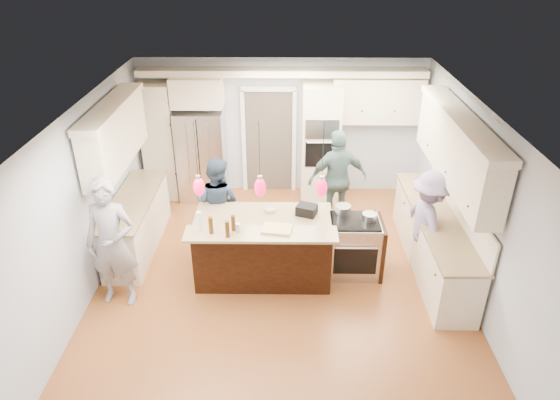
# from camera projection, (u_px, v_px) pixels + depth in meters

# --- Properties ---
(ground_plane) EXTENTS (6.00, 6.00, 0.00)m
(ground_plane) POSITION_uv_depth(u_px,v_px,m) (280.00, 275.00, 7.80)
(ground_plane) COLOR #AA5F2E
(ground_plane) RESTS_ON ground
(room_shell) EXTENTS (5.54, 6.04, 2.72)m
(room_shell) POSITION_uv_depth(u_px,v_px,m) (280.00, 170.00, 6.94)
(room_shell) COLOR #B2BCC6
(room_shell) RESTS_ON ground
(refrigerator) EXTENTS (0.90, 0.70, 1.80)m
(refrigerator) POSITION_uv_depth(u_px,v_px,m) (202.00, 155.00, 9.71)
(refrigerator) COLOR #B7B7BC
(refrigerator) RESTS_ON ground
(oven_column) EXTENTS (0.72, 0.69, 2.30)m
(oven_column) POSITION_uv_depth(u_px,v_px,m) (320.00, 143.00, 9.59)
(oven_column) COLOR beige
(oven_column) RESTS_ON ground
(back_upper_cabinets) EXTENTS (5.30, 0.61, 2.54)m
(back_upper_cabinets) POSITION_uv_depth(u_px,v_px,m) (242.00, 115.00, 9.45)
(back_upper_cabinets) COLOR beige
(back_upper_cabinets) RESTS_ON ground
(right_counter_run) EXTENTS (0.64, 3.10, 2.51)m
(right_counter_run) POSITION_uv_depth(u_px,v_px,m) (441.00, 208.00, 7.54)
(right_counter_run) COLOR beige
(right_counter_run) RESTS_ON ground
(left_cabinets) EXTENTS (0.64, 2.30, 2.51)m
(left_cabinets) POSITION_uv_depth(u_px,v_px,m) (129.00, 191.00, 8.03)
(left_cabinets) COLOR beige
(left_cabinets) RESTS_ON ground
(kitchen_island) EXTENTS (2.10, 1.46, 1.12)m
(kitchen_island) POSITION_uv_depth(u_px,v_px,m) (264.00, 247.00, 7.64)
(kitchen_island) COLOR black
(kitchen_island) RESTS_ON ground
(island_range) EXTENTS (0.82, 0.71, 0.92)m
(island_range) POSITION_uv_depth(u_px,v_px,m) (355.00, 246.00, 7.70)
(island_range) COLOR #B7B7BC
(island_range) RESTS_ON ground
(pendant_lights) EXTENTS (1.75, 0.15, 1.03)m
(pendant_lights) POSITION_uv_depth(u_px,v_px,m) (260.00, 187.00, 6.50)
(pendant_lights) COLOR black
(pendant_lights) RESTS_ON ground
(person_bar_end) EXTENTS (0.74, 0.52, 1.94)m
(person_bar_end) POSITION_uv_depth(u_px,v_px,m) (112.00, 243.00, 6.84)
(person_bar_end) COLOR gray
(person_bar_end) RESTS_ON ground
(person_far_left) EXTENTS (0.94, 0.83, 1.61)m
(person_far_left) POSITION_uv_depth(u_px,v_px,m) (217.00, 204.00, 8.18)
(person_far_left) COLOR #2A3B53
(person_far_left) RESTS_ON ground
(person_far_right) EXTENTS (1.13, 0.66, 1.80)m
(person_far_right) POSITION_uv_depth(u_px,v_px,m) (338.00, 179.00, 8.77)
(person_far_right) COLOR #476461
(person_far_right) RESTS_ON ground
(person_range_side) EXTENTS (0.88, 1.21, 1.69)m
(person_range_side) POSITION_uv_depth(u_px,v_px,m) (428.00, 223.00, 7.55)
(person_range_side) COLOR gray
(person_range_side) RESTS_ON ground
(floor_rug) EXTENTS (0.61, 0.88, 0.01)m
(floor_rug) POSITION_uv_depth(u_px,v_px,m) (436.00, 282.00, 7.64)
(floor_rug) COLOR olive
(floor_rug) RESTS_ON ground
(water_bottle) EXTENTS (0.08, 0.08, 0.29)m
(water_bottle) POSITION_uv_depth(u_px,v_px,m) (199.00, 221.00, 6.78)
(water_bottle) COLOR silver
(water_bottle) RESTS_ON kitchen_island
(beer_bottle_a) EXTENTS (0.07, 0.07, 0.25)m
(beer_bottle_a) POSITION_uv_depth(u_px,v_px,m) (211.00, 225.00, 6.73)
(beer_bottle_a) COLOR #40240B
(beer_bottle_a) RESTS_ON kitchen_island
(beer_bottle_b) EXTENTS (0.07, 0.07, 0.24)m
(beer_bottle_b) POSITION_uv_depth(u_px,v_px,m) (227.00, 229.00, 6.65)
(beer_bottle_b) COLOR #40240B
(beer_bottle_b) RESTS_ON kitchen_island
(beer_bottle_c) EXTENTS (0.07, 0.07, 0.23)m
(beer_bottle_c) POSITION_uv_depth(u_px,v_px,m) (233.00, 223.00, 6.80)
(beer_bottle_c) COLOR #40240B
(beer_bottle_c) RESTS_ON kitchen_island
(drink_can) EXTENTS (0.08, 0.08, 0.13)m
(drink_can) POSITION_uv_depth(u_px,v_px,m) (238.00, 228.00, 6.79)
(drink_can) COLOR #B7B7BC
(drink_can) RESTS_ON kitchen_island
(cutting_board) EXTENTS (0.44, 0.35, 0.03)m
(cutting_board) POSITION_uv_depth(u_px,v_px,m) (277.00, 229.00, 6.85)
(cutting_board) COLOR tan
(cutting_board) RESTS_ON kitchen_island
(pot_large) EXTENTS (0.24, 0.24, 0.14)m
(pot_large) POSITION_uv_depth(u_px,v_px,m) (343.00, 210.00, 7.62)
(pot_large) COLOR #B7B7BC
(pot_large) RESTS_ON island_range
(pot_small) EXTENTS (0.22, 0.22, 0.11)m
(pot_small) POSITION_uv_depth(u_px,v_px,m) (369.00, 217.00, 7.47)
(pot_small) COLOR #B7B7BC
(pot_small) RESTS_ON island_range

